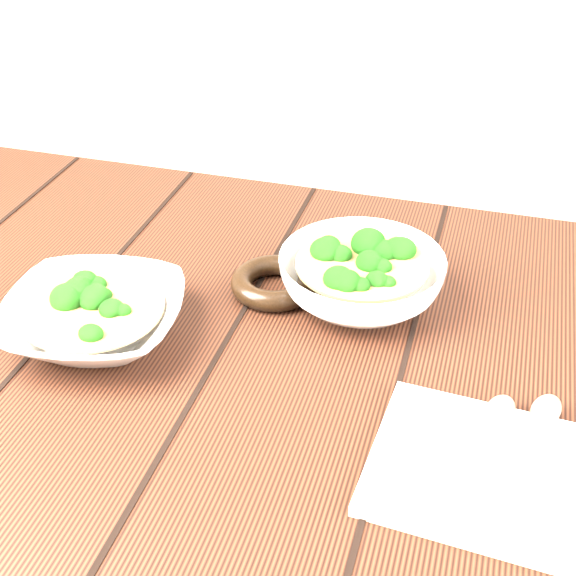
{
  "coord_description": "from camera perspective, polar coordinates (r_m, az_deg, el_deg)",
  "views": [
    {
      "loc": [
        0.25,
        -0.67,
        1.31
      ],
      "look_at": [
        0.04,
        0.05,
        0.8
      ],
      "focal_mm": 50.0,
      "sensor_mm": 36.0,
      "label": 1
    }
  ],
  "objects": [
    {
      "name": "spoon_right",
      "position": [
        0.81,
        17.17,
        -9.72
      ],
      "size": [
        0.06,
        0.18,
        0.01
      ],
      "color": "#A8A194",
      "rests_on": "napkin"
    },
    {
      "name": "napkin",
      "position": [
        0.77,
        14.13,
        -12.61
      ],
      "size": [
        0.23,
        0.19,
        0.01
      ],
      "primitive_type": "cube",
      "rotation": [
        0.0,
        0.0,
        -0.07
      ],
      "color": "beige",
      "rests_on": "table"
    },
    {
      "name": "soup_bowl_front",
      "position": [
        0.92,
        -13.64,
        -2.03
      ],
      "size": [
        0.23,
        0.23,
        0.06
      ],
      "color": "silver",
      "rests_on": "table"
    },
    {
      "name": "soup_bowl_back",
      "position": [
        0.96,
        5.23,
        0.8
      ],
      "size": [
        0.25,
        0.25,
        0.07
      ],
      "color": "silver",
      "rests_on": "table"
    },
    {
      "name": "trivet",
      "position": [
        0.98,
        -0.99,
        0.38
      ],
      "size": [
        0.12,
        0.12,
        0.03
      ],
      "primitive_type": "torus",
      "rotation": [
        0.0,
        0.0,
        -0.09
      ],
      "color": "black",
      "rests_on": "table"
    },
    {
      "name": "spoon_left",
      "position": [
        0.8,
        14.11,
        -9.97
      ],
      "size": [
        0.06,
        0.18,
        0.01
      ],
      "color": "#A8A194",
      "rests_on": "napkin"
    },
    {
      "name": "table",
      "position": [
        0.98,
        -3.06,
        -9.65
      ],
      "size": [
        1.2,
        0.8,
        0.75
      ],
      "color": "#351A0F",
      "rests_on": "ground"
    }
  ]
}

